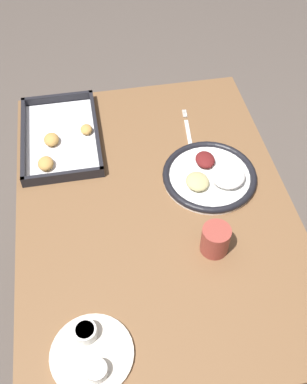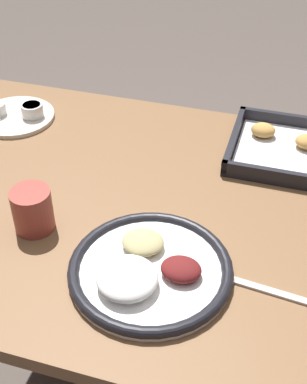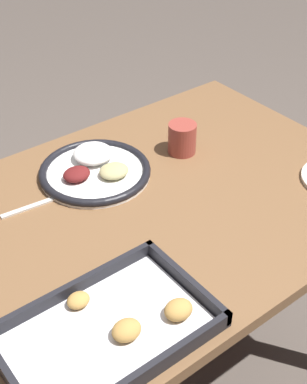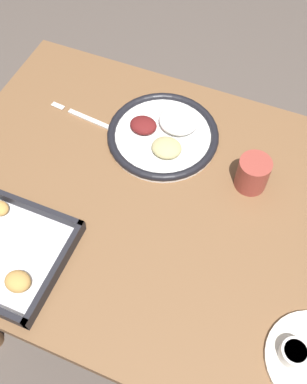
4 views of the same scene
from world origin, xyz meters
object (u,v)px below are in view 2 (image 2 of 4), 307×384
Objects in this scene: fork at (262,289)px; saucer_plate at (16,114)px; drinking_cup at (32,210)px; dinner_plate at (149,269)px.

saucer_plate is at bearing 156.06° from fork.
drinking_cup is at bearing -178.29° from fork.
drinking_cup reaches higher than saucer_plate.
drinking_cup is (-0.23, 0.05, 0.03)m from dinner_plate.
drinking_cup is at bearing -57.00° from saucer_plate.
drinking_cup reaches higher than dinner_plate.
drinking_cup reaches higher than fork.
drinking_cup is (0.22, -0.33, 0.03)m from saucer_plate.
drinking_cup is at bearing 167.13° from dinner_plate.
fork is at bearing 6.88° from dinner_plate.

